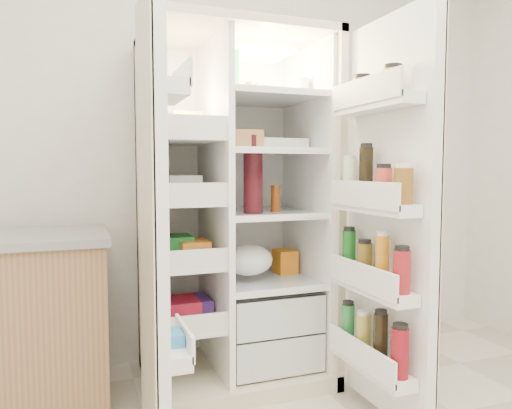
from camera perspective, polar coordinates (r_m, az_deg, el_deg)
name	(u,v)px	position (r m, az deg, el deg)	size (l,w,h in m)	color
wall_back	(203,128)	(2.89, -6.30, 8.90)	(4.00, 0.02, 2.70)	white
refrigerator	(234,238)	(2.59, -2.55, -3.96)	(0.92, 0.70, 1.80)	beige
freezer_door	(154,227)	(1.88, -11.93, -2.62)	(0.15, 0.40, 1.72)	white
fridge_door	(386,224)	(2.17, 15.09, -2.22)	(0.17, 0.58, 1.72)	white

